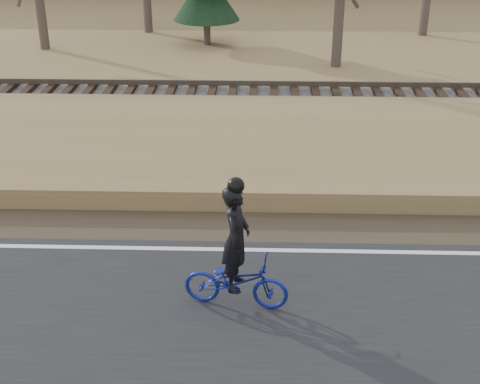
{
  "coord_description": "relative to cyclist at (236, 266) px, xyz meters",
  "views": [
    {
      "loc": [
        -2.82,
        -10.36,
        6.4
      ],
      "look_at": [
        -3.15,
        0.5,
        1.1
      ],
      "focal_mm": 50.0,
      "sensor_mm": 36.0,
      "label": 1
    }
  ],
  "objects": [
    {
      "name": "ballast",
      "position": [
        3.15,
        9.5,
        -0.57
      ],
      "size": [
        120.0,
        3.0,
        0.45
      ],
      "primitive_type": "cube",
      "color": "slate",
      "rests_on": "ground"
    },
    {
      "name": "road",
      "position": [
        3.15,
        -1.0,
        -0.76
      ],
      "size": [
        120.0,
        6.0,
        0.06
      ],
      "primitive_type": "cube",
      "color": "black",
      "rests_on": "ground"
    },
    {
      "name": "railroad",
      "position": [
        3.15,
        9.5,
        -0.27
      ],
      "size": [
        120.0,
        2.4,
        0.29
      ],
      "color": "black",
      "rests_on": "ballast"
    },
    {
      "name": "edge_line",
      "position": [
        3.15,
        1.7,
        -0.73
      ],
      "size": [
        120.0,
        0.12,
        0.01
      ],
      "primitive_type": "cube",
      "color": "silver",
      "rests_on": "road"
    },
    {
      "name": "ground",
      "position": [
        3.15,
        1.5,
        -0.79
      ],
      "size": [
        120.0,
        120.0,
        0.0
      ],
      "primitive_type": "plane",
      "color": "#926E4A",
      "rests_on": "ground"
    },
    {
      "name": "shoulder",
      "position": [
        3.15,
        2.7,
        -0.77
      ],
      "size": [
        120.0,
        1.6,
        0.04
      ],
      "primitive_type": "cube",
      "color": "#473A2B",
      "rests_on": "ground"
    },
    {
      "name": "cyclist",
      "position": [
        0.0,
        0.0,
        0.0
      ],
      "size": [
        1.74,
        0.82,
        2.25
      ],
      "rotation": [
        0.0,
        0.0,
        1.42
      ],
      "color": "navy",
      "rests_on": "road"
    },
    {
      "name": "embankment",
      "position": [
        3.15,
        5.7,
        -0.57
      ],
      "size": [
        120.0,
        5.0,
        0.44
      ],
      "primitive_type": "cube",
      "color": "#926E4A",
      "rests_on": "ground"
    }
  ]
}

